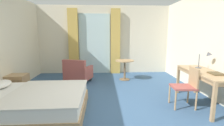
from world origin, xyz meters
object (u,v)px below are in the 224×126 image
object	(u,v)px
desk_lamp	(206,56)
round_cafe_table	(125,65)
armchair_by_window	(78,73)
writing_desk	(205,75)
bed	(26,102)
nightstand	(17,84)
desk_chair	(187,85)
closed_book	(216,74)

from	to	relation	value
desk_lamp	round_cafe_table	world-z (taller)	desk_lamp
desk_lamp	armchair_by_window	world-z (taller)	desk_lamp
writing_desk	round_cafe_table	world-z (taller)	writing_desk
desk_lamp	bed	bearing A→B (deg)	-171.46
nightstand	desk_lamp	size ratio (longest dim) A/B	1.15
nightstand	desk_chair	bearing A→B (deg)	-14.73
bed	desk_lamp	world-z (taller)	desk_lamp
nightstand	writing_desk	bearing A→B (deg)	-12.27
bed	round_cafe_table	size ratio (longest dim) A/B	3.17
writing_desk	closed_book	size ratio (longest dim) A/B	5.37
writing_desk	round_cafe_table	size ratio (longest dim) A/B	2.28
closed_book	writing_desk	bearing A→B (deg)	110.78
nightstand	writing_desk	world-z (taller)	writing_desk
nightstand	writing_desk	distance (m)	4.77
desk_chair	nightstand	bearing A→B (deg)	165.27
desk_chair	bed	bearing A→B (deg)	-176.49
bed	armchair_by_window	distance (m)	2.38
writing_desk	closed_book	bearing A→B (deg)	-73.18
armchair_by_window	desk_chair	bearing A→B (deg)	-37.67
round_cafe_table	desk_chair	bearing A→B (deg)	-64.84
desk_chair	closed_book	bearing A→B (deg)	-17.80
round_cafe_table	desk_lamp	bearing A→B (deg)	-47.92
nightstand	writing_desk	size ratio (longest dim) A/B	0.32
nightstand	armchair_by_window	size ratio (longest dim) A/B	0.53
bed	closed_book	xyz separation A→B (m)	(3.89, 0.04, 0.53)
desk_chair	armchair_by_window	world-z (taller)	desk_chair
nightstand	round_cafe_table	distance (m)	3.35
bed	nightstand	bearing A→B (deg)	122.36
closed_book	desk_lamp	bearing A→B (deg)	82.35
nightstand	desk_chair	distance (m)	4.35
desk_chair	armchair_by_window	xyz separation A→B (m)	(-2.69, 2.08, -0.18)
nightstand	round_cafe_table	xyz separation A→B (m)	(3.12, 1.19, 0.26)
nightstand	round_cafe_table	size ratio (longest dim) A/B	0.72
bed	writing_desk	bearing A→B (deg)	4.52
bed	closed_book	bearing A→B (deg)	0.57
writing_desk	desk_chair	size ratio (longest dim) A/B	1.83
desk_chair	desk_lamp	world-z (taller)	desk_lamp
desk_lamp	closed_book	xyz separation A→B (m)	(-0.12, -0.56, -0.29)
writing_desk	desk_chair	bearing A→B (deg)	-167.93
desk_lamp	round_cafe_table	distance (m)	2.62
nightstand	desk_lamp	world-z (taller)	desk_lamp
desk_chair	desk_lamp	size ratio (longest dim) A/B	1.99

